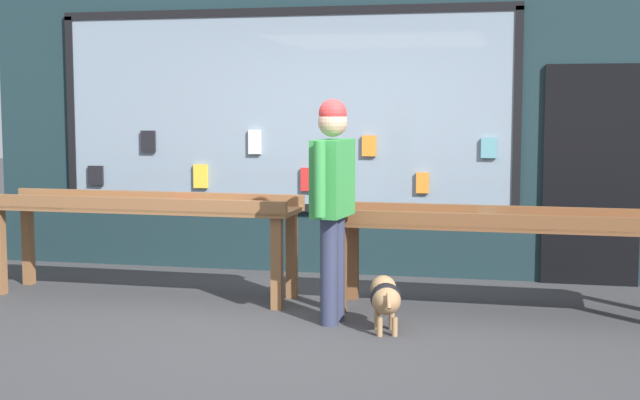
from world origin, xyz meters
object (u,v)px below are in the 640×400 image
(display_table_right, at_px, (505,230))
(small_dog, at_px, (385,297))
(person_browsing, at_px, (333,192))
(display_table_left, at_px, (143,214))

(display_table_right, height_order, small_dog, display_table_right)
(display_table_right, bearing_deg, person_browsing, -155.06)
(display_table_left, height_order, person_browsing, person_browsing)
(display_table_right, bearing_deg, display_table_left, -180.00)
(display_table_right, bearing_deg, small_dog, -137.41)
(display_table_left, distance_m, display_table_right, 3.17)
(display_table_left, xyz_separation_m, small_dog, (2.31, -0.79, -0.48))
(person_browsing, bearing_deg, display_table_left, 78.87)
(person_browsing, xyz_separation_m, small_dog, (0.45, -0.18, -0.78))
(display_table_left, xyz_separation_m, display_table_right, (3.17, 0.00, -0.05))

